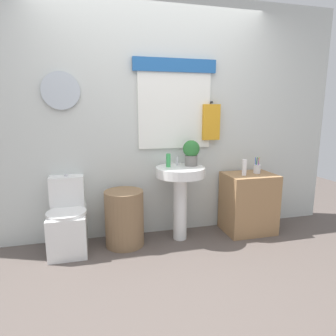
{
  "coord_description": "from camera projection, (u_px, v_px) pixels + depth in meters",
  "views": [
    {
      "loc": [
        -0.66,
        -2.07,
        1.41
      ],
      "look_at": [
        0.08,
        0.8,
        0.82
      ],
      "focal_mm": 31.19,
      "sensor_mm": 36.0,
      "label": 1
    }
  ],
  "objects": [
    {
      "name": "faucet",
      "position": [
        177.0,
        161.0,
        3.21
      ],
      "size": [
        0.03,
        0.03,
        0.1
      ],
      "primitive_type": "cylinder",
      "color": "silver",
      "rests_on": "pedestal_sink"
    },
    {
      "name": "toothbrush_cup",
      "position": [
        257.0,
        169.0,
        3.36
      ],
      "size": [
        0.08,
        0.08,
        0.19
      ],
      "color": "silver",
      "rests_on": "wooden_cabinet"
    },
    {
      "name": "soap_bottle",
      "position": [
        168.0,
        160.0,
        3.11
      ],
      "size": [
        0.05,
        0.05,
        0.14
      ],
      "primitive_type": "cylinder",
      "color": "green",
      "rests_on": "pedestal_sink"
    },
    {
      "name": "laundry_hamper",
      "position": [
        124.0,
        218.0,
        3.06
      ],
      "size": [
        0.4,
        0.4,
        0.59
      ],
      "primitive_type": "cylinder",
      "color": "#846647",
      "rests_on": "ground_plane"
    },
    {
      "name": "ground_plane",
      "position": [
        183.0,
        284.0,
        2.4
      ],
      "size": [
        8.0,
        8.0,
        0.0
      ],
      "primitive_type": "plane",
      "color": "#564C47"
    },
    {
      "name": "pedestal_sink",
      "position": [
        180.0,
        185.0,
        3.14
      ],
      "size": [
        0.53,
        0.53,
        0.81
      ],
      "color": "white",
      "rests_on": "ground_plane"
    },
    {
      "name": "lotion_bottle",
      "position": [
        244.0,
        167.0,
        3.25
      ],
      "size": [
        0.05,
        0.05,
        0.18
      ],
      "primitive_type": "cylinder",
      "color": "white",
      "rests_on": "wooden_cabinet"
    },
    {
      "name": "potted_plant",
      "position": [
        191.0,
        152.0,
        3.17
      ],
      "size": [
        0.18,
        0.18,
        0.28
      ],
      "color": "slate",
      "rests_on": "pedestal_sink"
    },
    {
      "name": "toilet",
      "position": [
        68.0,
        222.0,
        2.95
      ],
      "size": [
        0.38,
        0.51,
        0.76
      ],
      "color": "white",
      "rests_on": "ground_plane"
    },
    {
      "name": "wooden_cabinet",
      "position": [
        248.0,
        203.0,
        3.4
      ],
      "size": [
        0.56,
        0.44,
        0.69
      ],
      "primitive_type": "cube",
      "color": "#9E754C",
      "rests_on": "ground_plane"
    },
    {
      "name": "back_wall",
      "position": [
        154.0,
        120.0,
        3.24
      ],
      "size": [
        4.4,
        0.18,
        2.6
      ],
      "color": "silver",
      "rests_on": "ground_plane"
    }
  ]
}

